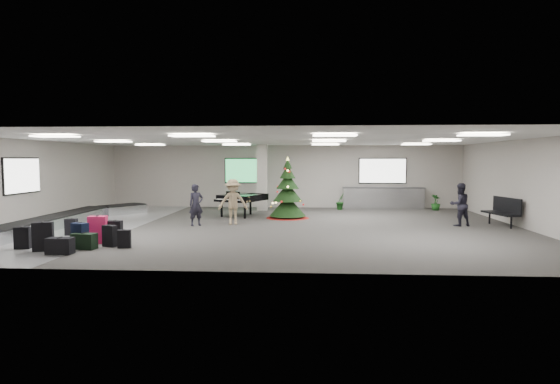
# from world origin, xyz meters

# --- Properties ---
(ground) EXTENTS (18.00, 18.00, 0.00)m
(ground) POSITION_xyz_m (0.00, 0.00, 0.00)
(ground) COLOR #373432
(ground) RESTS_ON ground
(room_envelope) EXTENTS (18.02, 14.02, 3.21)m
(room_envelope) POSITION_xyz_m (-0.38, 0.67, 2.33)
(room_envelope) COLOR #B1AAA2
(room_envelope) RESTS_ON ground
(baggage_carousel) EXTENTS (2.28, 9.71, 0.43)m
(baggage_carousel) POSITION_xyz_m (-7.84, -0.08, 0.21)
(baggage_carousel) COLOR silver
(baggage_carousel) RESTS_ON ground
(service_counter) EXTENTS (4.05, 0.65, 1.08)m
(service_counter) POSITION_xyz_m (5.00, 6.65, 0.55)
(service_counter) COLOR silver
(service_counter) RESTS_ON ground
(suitcase_0) EXTENTS (0.57, 0.42, 0.81)m
(suitcase_0) POSITION_xyz_m (-5.88, -4.99, 0.39)
(suitcase_0) COLOR black
(suitcase_0) RESTS_ON ground
(suitcase_1) EXTENTS (0.44, 0.34, 0.63)m
(suitcase_1) POSITION_xyz_m (-4.36, -4.24, 0.31)
(suitcase_1) COLOR black
(suitcase_1) RESTS_ON ground
(pink_suitcase) EXTENTS (0.55, 0.36, 0.83)m
(pink_suitcase) POSITION_xyz_m (-4.93, -3.76, 0.40)
(pink_suitcase) COLOR #F11F59
(pink_suitcase) RESTS_ON ground
(suitcase_3) EXTENTS (0.44, 0.25, 0.67)m
(suitcase_3) POSITION_xyz_m (-4.52, -3.53, 0.32)
(suitcase_3) COLOR black
(suitcase_3) RESTS_ON ground
(navy_suitcase) EXTENTS (0.52, 0.42, 0.71)m
(navy_suitcase) POSITION_xyz_m (-5.15, -4.40, 0.35)
(navy_suitcase) COLOR black
(navy_suitcase) RESTS_ON ground
(suitcase_5) EXTENTS (0.44, 0.29, 0.63)m
(suitcase_5) POSITION_xyz_m (-6.62, -4.73, 0.31)
(suitcase_5) COLOR black
(suitcase_5) RESTS_ON ground
(green_duffel) EXTENTS (0.69, 0.41, 0.46)m
(green_duffel) POSITION_xyz_m (-4.91, -4.64, 0.22)
(green_duffel) COLOR black
(green_duffel) RESTS_ON ground
(suitcase_7) EXTENTS (0.38, 0.24, 0.52)m
(suitcase_7) POSITION_xyz_m (-3.87, -4.41, 0.25)
(suitcase_7) COLOR black
(suitcase_7) RESTS_ON ground
(suitcase_8) EXTENTS (0.38, 0.22, 0.56)m
(suitcase_8) POSITION_xyz_m (-6.45, -2.42, 0.27)
(suitcase_8) COLOR black
(suitcase_8) RESTS_ON ground
(black_duffel) EXTENTS (0.66, 0.38, 0.45)m
(black_duffel) POSITION_xyz_m (-5.21, -5.35, 0.21)
(black_duffel) COLOR black
(black_duffel) RESTS_ON ground
(christmas_tree) EXTENTS (1.83, 1.83, 2.60)m
(christmas_tree) POSITION_xyz_m (0.38, 2.56, 0.89)
(christmas_tree) COLOR maroon
(christmas_tree) RESTS_ON ground
(grand_piano) EXTENTS (2.18, 2.41, 1.12)m
(grand_piano) POSITION_xyz_m (-1.67, 3.10, 0.80)
(grand_piano) COLOR black
(grand_piano) RESTS_ON ground
(bench) EXTENTS (0.89, 1.77, 1.07)m
(bench) POSITION_xyz_m (8.50, 0.68, 0.60)
(bench) COLOR black
(bench) RESTS_ON ground
(traveler_a) EXTENTS (0.68, 0.64, 1.56)m
(traveler_a) POSITION_xyz_m (-2.92, 0.04, 0.78)
(traveler_a) COLOR black
(traveler_a) RESTS_ON ground
(traveler_b) EXTENTS (1.20, 0.80, 1.73)m
(traveler_b) POSITION_xyz_m (-1.60, 0.50, 0.86)
(traveler_b) COLOR #927B5A
(traveler_b) RESTS_ON ground
(traveler_bench) EXTENTS (0.91, 0.79, 1.60)m
(traveler_bench) POSITION_xyz_m (6.88, 0.60, 0.80)
(traveler_bench) COLOR black
(traveler_bench) RESTS_ON ground
(potted_plant_left) EXTENTS (0.57, 0.59, 0.83)m
(potted_plant_left) POSITION_xyz_m (2.82, 6.01, 0.42)
(potted_plant_left) COLOR #184516
(potted_plant_left) RESTS_ON ground
(potted_plant_right) EXTENTS (0.61, 0.61, 0.78)m
(potted_plant_right) POSITION_xyz_m (7.44, 6.03, 0.39)
(potted_plant_right) COLOR #184516
(potted_plant_right) RESTS_ON ground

